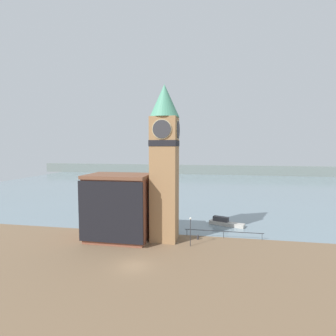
# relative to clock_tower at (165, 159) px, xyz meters

# --- Properties ---
(ground_plane) EXTENTS (160.00, 160.00, 0.00)m
(ground_plane) POSITION_rel_clock_tower_xyz_m (-1.96, -9.87, -12.80)
(ground_plane) COLOR brown
(water) EXTENTS (160.00, 120.00, 0.00)m
(water) POSITION_rel_clock_tower_xyz_m (-1.96, 62.72, -12.80)
(water) COLOR gray
(water) RESTS_ON ground_plane
(far_shoreline) EXTENTS (180.00, 3.00, 5.00)m
(far_shoreline) POSITION_rel_clock_tower_xyz_m (-1.96, 102.72, -10.30)
(far_shoreline) COLOR slate
(far_shoreline) RESTS_ON water
(pier_railing) EXTENTS (12.49, 0.08, 1.09)m
(pier_railing) POSITION_rel_clock_tower_xyz_m (9.22, 2.47, -11.83)
(pier_railing) COLOR #232328
(pier_railing) RESTS_ON ground_plane
(clock_tower) EXTENTS (4.57, 4.57, 24.14)m
(clock_tower) POSITION_rel_clock_tower_xyz_m (0.00, 0.00, 0.00)
(clock_tower) COLOR #9E754C
(clock_tower) RESTS_ON ground_plane
(pier_building) EXTENTS (9.91, 7.09, 10.35)m
(pier_building) POSITION_rel_clock_tower_xyz_m (-7.24, -1.01, -7.60)
(pier_building) COLOR brown
(pier_building) RESTS_ON ground_plane
(boat_near) EXTENTS (6.62, 3.64, 1.51)m
(boat_near) POSITION_rel_clock_tower_xyz_m (9.70, 9.52, -12.25)
(boat_near) COLOR #B7B2A8
(boat_near) RESTS_ON water
(mooring_bollard_near) EXTENTS (0.34, 0.34, 0.80)m
(mooring_bollard_near) POSITION_rel_clock_tower_xyz_m (5.19, 0.92, -12.37)
(mooring_bollard_near) COLOR #2D2D33
(mooring_bollard_near) RESTS_ON ground_plane
(lamp_post) EXTENTS (0.32, 0.32, 4.33)m
(lamp_post) POSITION_rel_clock_tower_xyz_m (4.29, -2.10, -9.81)
(lamp_post) COLOR #2D2D33
(lamp_post) RESTS_ON ground_plane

